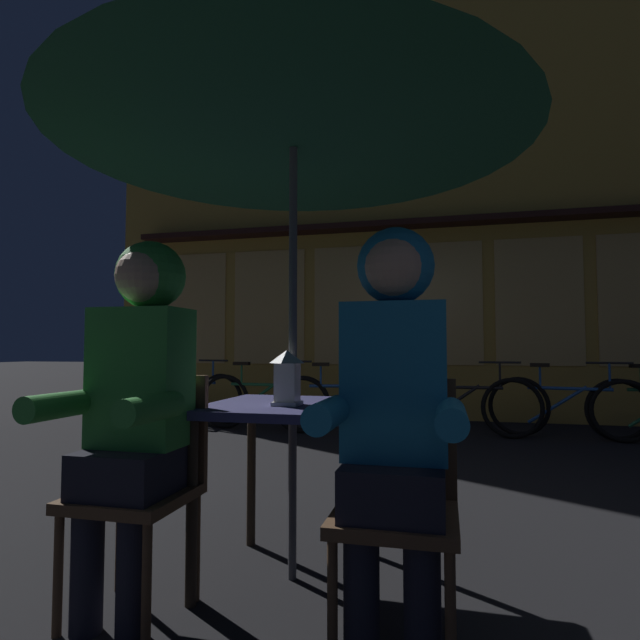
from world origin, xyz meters
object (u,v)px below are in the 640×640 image
(bicycle_fifth, at_px, (569,407))
(lantern, at_px, (287,376))
(bicycle_nearest, at_px, (188,397))
(person_right_hooded, at_px, (394,388))
(bicycle_fourth, at_px, (463,405))
(person_left_hooded, at_px, (137,383))
(bicycle_second, at_px, (263,401))
(patio_umbrella, at_px, (294,107))
(chair_right, at_px, (397,493))
(cafe_table, at_px, (293,427))
(chair_left, at_px, (144,476))
(bicycle_third, at_px, (345,403))

(bicycle_fifth, bearing_deg, lantern, -116.00)
(bicycle_nearest, xyz_separation_m, bicycle_fifth, (4.54, -0.04, 0.00))
(person_right_hooded, bearing_deg, bicycle_fourth, 85.25)
(person_left_hooded, xyz_separation_m, bicycle_nearest, (-2.13, 4.36, -0.50))
(bicycle_nearest, relative_size, bicycle_second, 0.98)
(lantern, relative_size, bicycle_second, 0.14)
(patio_umbrella, bearing_deg, person_left_hooded, -138.43)
(patio_umbrella, height_order, person_right_hooded, patio_umbrella)
(chair_right, xyz_separation_m, person_right_hooded, (0.00, -0.06, 0.36))
(bicycle_fourth, height_order, bicycle_fifth, same)
(cafe_table, relative_size, chair_right, 0.85)
(chair_left, distance_m, person_left_hooded, 0.36)
(cafe_table, relative_size, bicycle_third, 0.45)
(patio_umbrella, bearing_deg, chair_right, -37.55)
(cafe_table, height_order, person_right_hooded, person_right_hooded)
(bicycle_nearest, bearing_deg, person_left_hooded, -63.98)
(person_right_hooded, bearing_deg, bicycle_second, 115.63)
(bicycle_fourth, bearing_deg, bicycle_fifth, 5.18)
(lantern, distance_m, person_right_hooded, 0.60)
(bicycle_nearest, bearing_deg, cafe_table, -56.46)
(patio_umbrella, bearing_deg, bicycle_nearest, 123.54)
(chair_left, relative_size, bicycle_nearest, 0.53)
(chair_right, distance_m, bicycle_fourth, 4.18)
(person_right_hooded, bearing_deg, lantern, 144.24)
(lantern, bearing_deg, bicycle_second, 111.58)
(patio_umbrella, relative_size, bicycle_fifth, 1.39)
(person_right_hooded, bearing_deg, bicycle_third, 103.21)
(person_right_hooded, distance_m, bicycle_second, 4.58)
(chair_left, height_order, bicycle_fourth, chair_left)
(cafe_table, bearing_deg, patio_umbrella, 0.00)
(chair_right, height_order, bicycle_fifth, chair_right)
(bicycle_nearest, height_order, bicycle_fifth, same)
(lantern, relative_size, person_right_hooded, 0.17)
(chair_right, relative_size, person_left_hooded, 0.62)
(cafe_table, distance_m, bicycle_third, 3.73)
(bicycle_second, relative_size, bicycle_fifth, 1.01)
(patio_umbrella, relative_size, chair_left, 2.66)
(cafe_table, xyz_separation_m, bicycle_nearest, (-2.61, 3.94, -0.29))
(cafe_table, bearing_deg, chair_left, -142.45)
(bicycle_nearest, xyz_separation_m, bicycle_fourth, (3.44, -0.14, 0.00))
(patio_umbrella, xyz_separation_m, bicycle_nearest, (-2.61, 3.94, -1.71))
(bicycle_nearest, bearing_deg, chair_left, -63.68)
(patio_umbrella, xyz_separation_m, lantern, (-0.00, -0.08, -1.20))
(cafe_table, distance_m, bicycle_nearest, 4.73)
(person_left_hooded, distance_m, bicycle_fourth, 4.45)
(lantern, distance_m, chair_right, 0.68)
(cafe_table, relative_size, patio_umbrella, 0.32)
(chair_right, height_order, bicycle_second, chair_right)
(lantern, distance_m, chair_left, 0.67)
(person_right_hooded, xyz_separation_m, bicycle_nearest, (-3.09, 4.36, -0.50))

